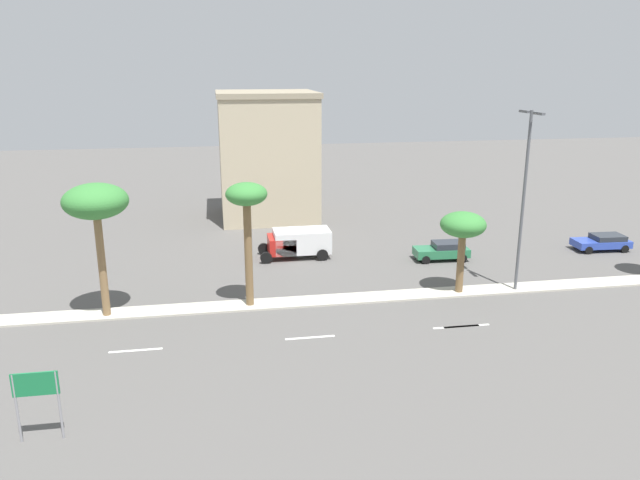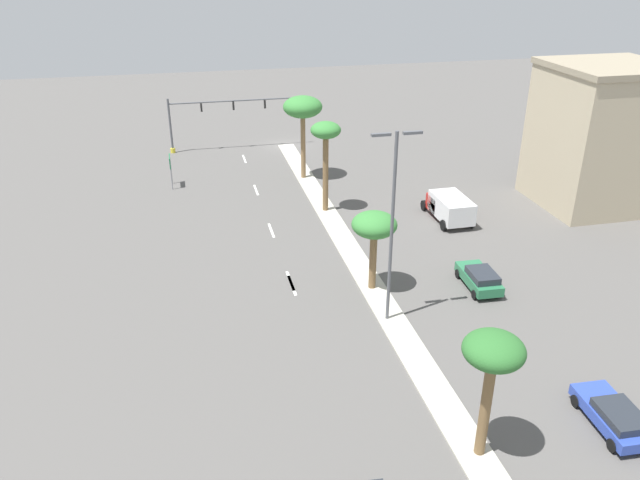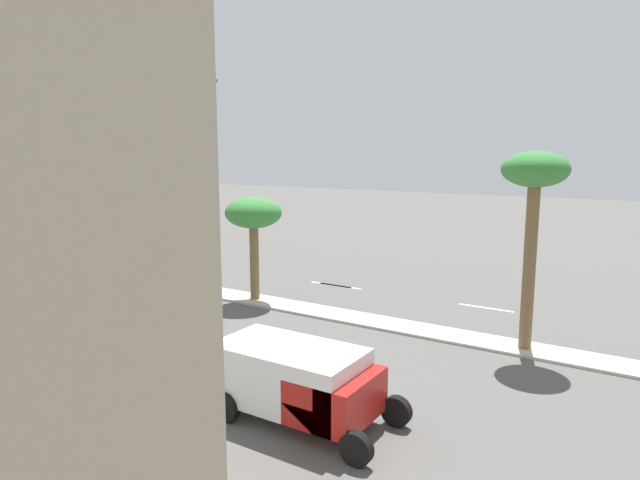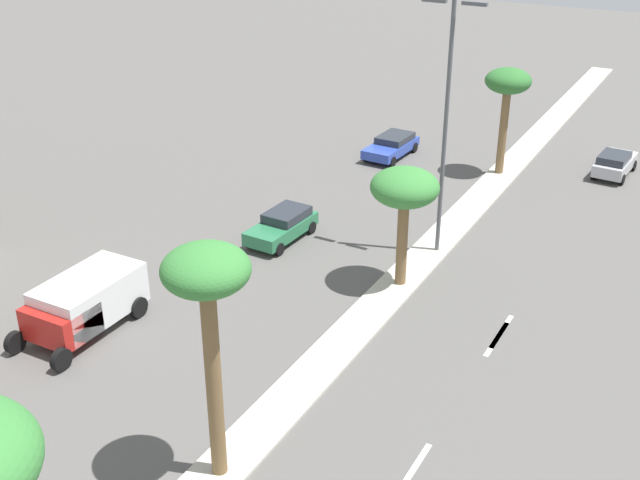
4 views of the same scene
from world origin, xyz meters
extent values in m
plane|color=#565451|center=(0.00, 30.94, 0.00)|extent=(160.00, 160.00, 0.00)
cube|color=#B7B2A3|center=(0.00, 39.78, 0.06)|extent=(1.80, 79.55, 0.12)
cube|color=silver|center=(5.26, 23.17, 0.01)|extent=(0.20, 2.80, 0.01)
cube|color=silver|center=(5.26, 31.80, 0.01)|extent=(0.20, 2.80, 0.01)
cube|color=silver|center=(5.26, 32.44, 0.01)|extent=(0.20, 2.80, 0.01)
cylinder|color=brown|center=(0.01, 20.14, 3.46)|extent=(0.49, 0.49, 6.67)
ellipsoid|color=#387F38|center=(0.01, 20.14, 7.24)|extent=(2.53, 2.53, 1.39)
cylinder|color=brown|center=(0.07, 34.06, 2.17)|extent=(0.48, 0.48, 4.10)
ellipsoid|color=#387F38|center=(0.07, 34.06, 4.74)|extent=(2.98, 2.98, 1.64)
cylinder|color=brown|center=(-0.24, 49.64, 2.69)|extent=(0.48, 0.48, 5.15)
ellipsoid|color=#2D6B2D|center=(-0.24, 49.64, 5.74)|extent=(2.68, 2.68, 1.47)
cylinder|color=#515459|center=(0.30, 37.99, 6.06)|extent=(0.20, 0.20, 11.88)
cube|color=#515459|center=(-0.60, 37.99, 11.85)|extent=(1.10, 0.24, 0.16)
cube|color=#515459|center=(1.20, 37.99, 11.85)|extent=(1.10, 0.24, 0.16)
cube|color=#2D47AD|center=(-7.28, 49.33, 0.61)|extent=(2.18, 4.54, 0.57)
cube|color=#262B33|center=(-7.25, 49.88, 1.10)|extent=(1.88, 2.53, 0.41)
cylinder|color=black|center=(-6.43, 47.73, 0.32)|extent=(0.25, 0.65, 0.64)
cylinder|color=black|center=(-8.29, 47.82, 0.32)|extent=(0.25, 0.65, 0.64)
cylinder|color=black|center=(-6.28, 50.84, 0.32)|extent=(0.25, 0.65, 0.64)
cylinder|color=black|center=(-8.13, 50.93, 0.32)|extent=(0.25, 0.65, 0.64)
cube|color=#287047|center=(-7.03, 35.46, 0.65)|extent=(2.01, 4.27, 0.65)
cube|color=#262B33|center=(-7.01, 35.98, 1.20)|extent=(1.74, 2.38, 0.46)
cylinder|color=black|center=(-6.25, 33.95, 0.32)|extent=(0.25, 0.65, 0.64)
cylinder|color=black|center=(-7.96, 34.03, 0.32)|extent=(0.25, 0.65, 0.64)
cylinder|color=black|center=(-6.11, 36.88, 0.32)|extent=(0.25, 0.65, 0.64)
cylinder|color=black|center=(-7.82, 36.96, 0.32)|extent=(0.25, 0.65, 0.64)
cube|color=#B2B2B7|center=(5.87, 52.89, 0.67)|extent=(2.01, 4.10, 0.69)
cube|color=#262B33|center=(5.84, 52.39, 1.23)|extent=(1.71, 2.29, 0.44)
cylinder|color=black|center=(5.15, 54.34, 0.32)|extent=(0.26, 0.65, 0.64)
cylinder|color=black|center=(6.79, 54.23, 0.32)|extent=(0.26, 0.65, 0.64)
cylinder|color=black|center=(4.95, 51.56, 0.32)|extent=(0.26, 0.65, 0.64)
cylinder|color=black|center=(6.60, 51.44, 0.32)|extent=(0.26, 0.65, 0.64)
cube|color=#B21E19|center=(-9.65, 23.22, 1.10)|extent=(2.43, 2.08, 1.30)
cube|color=silver|center=(-9.65, 24.84, 1.33)|extent=(2.43, 4.41, 1.76)
cylinder|color=black|center=(-8.43, 21.89, 0.45)|extent=(0.28, 0.90, 0.90)
cylinder|color=black|center=(-10.86, 21.89, 0.45)|extent=(0.28, 0.90, 0.90)
cylinder|color=black|center=(-8.43, 26.27, 0.45)|extent=(0.28, 0.90, 0.90)
cylinder|color=black|center=(-10.86, 26.27, 0.45)|extent=(0.28, 0.90, 0.90)
camera|label=1|loc=(36.28, 18.41, 14.74)|focal=34.32mm
camera|label=2|loc=(11.62, 68.94, 21.07)|focal=34.88mm
camera|label=3|loc=(-22.27, 15.72, 7.89)|focal=30.94mm
camera|label=4|loc=(12.08, 4.68, 17.52)|focal=44.89mm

